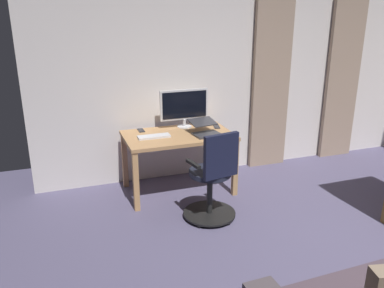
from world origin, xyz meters
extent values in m
plane|color=#554F6D|center=(0.00, 0.00, 0.00)|extent=(7.11, 7.11, 0.00)
cube|color=silver|center=(0.00, -2.73, 1.31)|extent=(5.37, 0.10, 2.62)
cube|color=gray|center=(-1.57, -2.62, 1.15)|extent=(0.52, 0.06, 2.29)
cube|color=gray|center=(-0.42, -2.62, 1.15)|extent=(0.54, 0.06, 2.29)
cube|color=tan|center=(1.02, -2.21, 0.70)|extent=(1.26, 0.75, 0.04)
cube|color=tan|center=(0.43, -1.88, 0.34)|extent=(0.06, 0.06, 0.68)
cube|color=tan|center=(1.60, -1.88, 0.34)|extent=(0.06, 0.06, 0.68)
cube|color=tan|center=(0.43, -2.54, 0.34)|extent=(0.06, 0.06, 0.68)
cube|color=tan|center=(1.60, -2.54, 0.34)|extent=(0.06, 0.06, 0.68)
cylinder|color=black|center=(0.90, -1.48, 0.04)|extent=(0.56, 0.56, 0.02)
sphere|color=black|center=(0.65, -1.53, 0.03)|extent=(0.05, 0.05, 0.05)
sphere|color=black|center=(0.87, -1.74, 0.03)|extent=(0.05, 0.05, 0.05)
sphere|color=black|center=(1.13, -1.60, 0.03)|extent=(0.05, 0.05, 0.05)
sphere|color=black|center=(1.08, -1.30, 0.03)|extent=(0.05, 0.05, 0.05)
sphere|color=black|center=(0.78, -1.25, 0.03)|extent=(0.05, 0.05, 0.05)
cylinder|color=black|center=(0.90, -1.48, 0.26)|extent=(0.06, 0.06, 0.45)
cylinder|color=#1C1F2D|center=(0.90, -1.48, 0.51)|extent=(0.51, 0.51, 0.05)
cube|color=black|center=(0.87, -1.29, 0.76)|extent=(0.38, 0.11, 0.45)
cube|color=black|center=(1.10, -1.45, 0.65)|extent=(0.08, 0.24, 0.03)
cube|color=black|center=(0.71, -1.52, 0.65)|extent=(0.08, 0.24, 0.03)
cylinder|color=silver|center=(0.86, -2.46, 0.73)|extent=(0.18, 0.18, 0.01)
cylinder|color=silver|center=(0.86, -2.46, 0.78)|extent=(0.04, 0.04, 0.09)
cube|color=silver|center=(0.86, -2.47, 1.00)|extent=(0.61, 0.03, 0.37)
cube|color=black|center=(0.86, -2.45, 1.00)|extent=(0.56, 0.01, 0.32)
cube|color=silver|center=(1.32, -2.18, 0.73)|extent=(0.37, 0.13, 0.02)
cube|color=#333338|center=(0.72, -2.06, 0.73)|extent=(0.33, 0.26, 0.02)
cube|color=#333338|center=(0.73, -2.17, 0.85)|extent=(0.33, 0.26, 0.05)
cube|color=#232328|center=(0.48, -2.32, 0.73)|extent=(0.10, 0.16, 0.01)
cube|color=#232328|center=(1.40, -2.48, 0.73)|extent=(0.07, 0.15, 0.01)
camera|label=1|loc=(2.35, 2.08, 2.15)|focal=37.74mm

